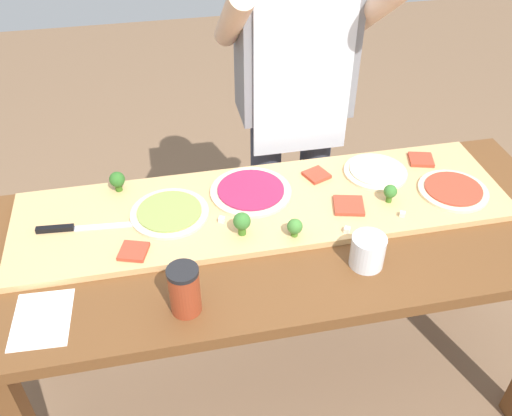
{
  "coord_description": "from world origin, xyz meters",
  "views": [
    {
      "loc": [
        -0.35,
        -1.21,
        1.91
      ],
      "look_at": [
        -0.08,
        0.07,
        0.84
      ],
      "focal_mm": 38.94,
      "sensor_mm": 36.0,
      "label": 1
    }
  ],
  "objects_px": {
    "pizza_whole_beet_magenta": "(251,191)",
    "cook_center": "(295,87)",
    "chefs_knife": "(72,228)",
    "pizza_whole_cheese_artichoke": "(375,171)",
    "pizza_slice_center": "(349,206)",
    "broccoli_floret_front_mid": "(295,227)",
    "prep_table": "(287,257)",
    "pizza_whole_pesto_green": "(170,212)",
    "broccoli_floret_front_left": "(390,192)",
    "cheese_crumble_b": "(347,230)",
    "broccoli_floret_center_left": "(117,180)",
    "pizza_whole_tomato_red": "(453,190)",
    "cheese_crumble_a": "(402,214)",
    "pizza_slice_far_left": "(421,160)",
    "flour_cup": "(367,253)",
    "recipe_note": "(42,319)",
    "pizza_slice_near_right": "(134,251)",
    "cheese_crumble_c": "(222,220)",
    "sauce_jar": "(185,290)",
    "broccoli_floret_front_right": "(242,222)",
    "pizza_slice_far_right": "(316,175)"
  },
  "relations": [
    {
      "from": "pizza_whole_beet_magenta",
      "to": "cook_center",
      "type": "relative_size",
      "value": 0.16
    },
    {
      "from": "chefs_knife",
      "to": "pizza_whole_cheese_artichoke",
      "type": "distance_m",
      "value": 0.99
    },
    {
      "from": "pizza_slice_center",
      "to": "broccoli_floret_front_mid",
      "type": "bearing_deg",
      "value": -154.74
    },
    {
      "from": "prep_table",
      "to": "pizza_whole_pesto_green",
      "type": "relative_size",
      "value": 7.33
    },
    {
      "from": "broccoli_floret_front_left",
      "to": "cheese_crumble_b",
      "type": "relative_size",
      "value": 3.71
    },
    {
      "from": "pizza_whole_beet_magenta",
      "to": "broccoli_floret_center_left",
      "type": "bearing_deg",
      "value": 166.56
    },
    {
      "from": "pizza_whole_tomato_red",
      "to": "broccoli_floret_front_left",
      "type": "distance_m",
      "value": 0.23
    },
    {
      "from": "broccoli_floret_center_left",
      "to": "cheese_crumble_a",
      "type": "xyz_separation_m",
      "value": [
        0.85,
        -0.31,
        -0.03
      ]
    },
    {
      "from": "chefs_knife",
      "to": "cheese_crumble_b",
      "type": "relative_size",
      "value": 17.64
    },
    {
      "from": "prep_table",
      "to": "broccoli_floret_front_left",
      "type": "height_order",
      "value": "broccoli_floret_front_left"
    },
    {
      "from": "chefs_knife",
      "to": "pizza_slice_far_left",
      "type": "xyz_separation_m",
      "value": [
        1.17,
        0.13,
        0.0
      ]
    },
    {
      "from": "prep_table",
      "to": "cheese_crumble_b",
      "type": "bearing_deg",
      "value": -21.28
    },
    {
      "from": "prep_table",
      "to": "flour_cup",
      "type": "xyz_separation_m",
      "value": [
        0.18,
        -0.18,
        0.15
      ]
    },
    {
      "from": "recipe_note",
      "to": "prep_table",
      "type": "bearing_deg",
      "value": 16.34
    },
    {
      "from": "pizza_whole_pesto_green",
      "to": "pizza_slice_near_right",
      "type": "height_order",
      "value": "pizza_whole_pesto_green"
    },
    {
      "from": "pizza_whole_beet_magenta",
      "to": "chefs_knife",
      "type": "bearing_deg",
      "value": -172.9
    },
    {
      "from": "pizza_whole_beet_magenta",
      "to": "cheese_crumble_c",
      "type": "xyz_separation_m",
      "value": [
        -0.11,
        -0.12,
        0.0
      ]
    },
    {
      "from": "pizza_whole_pesto_green",
      "to": "flour_cup",
      "type": "relative_size",
      "value": 2.49
    },
    {
      "from": "pizza_slice_near_right",
      "to": "broccoli_floret_front_mid",
      "type": "height_order",
      "value": "broccoli_floret_front_mid"
    },
    {
      "from": "pizza_whole_beet_magenta",
      "to": "pizza_whole_pesto_green",
      "type": "bearing_deg",
      "value": -168.0
    },
    {
      "from": "recipe_note",
      "to": "pizza_whole_pesto_green",
      "type": "bearing_deg",
      "value": 42.96
    },
    {
      "from": "pizza_whole_beet_magenta",
      "to": "pizza_whole_pesto_green",
      "type": "relative_size",
      "value": 1.09
    },
    {
      "from": "pizza_whole_cheese_artichoke",
      "to": "sauce_jar",
      "type": "relative_size",
      "value": 1.48
    },
    {
      "from": "cheese_crumble_b",
      "to": "recipe_note",
      "type": "relative_size",
      "value": 0.09
    },
    {
      "from": "cook_center",
      "to": "broccoli_floret_front_right",
      "type": "bearing_deg",
      "value": -118.46
    },
    {
      "from": "broccoli_floret_front_mid",
      "to": "sauce_jar",
      "type": "xyz_separation_m",
      "value": [
        -0.34,
        -0.2,
        0.02
      ]
    },
    {
      "from": "pizza_slice_far_right",
      "to": "cook_center",
      "type": "height_order",
      "value": "cook_center"
    },
    {
      "from": "broccoli_floret_front_right",
      "to": "cheese_crumble_c",
      "type": "relative_size",
      "value": 4.44
    },
    {
      "from": "broccoli_floret_front_mid",
      "to": "cheese_crumble_c",
      "type": "relative_size",
      "value": 3.44
    },
    {
      "from": "broccoli_floret_front_mid",
      "to": "cheese_crumble_b",
      "type": "distance_m",
      "value": 0.16
    },
    {
      "from": "prep_table",
      "to": "chefs_knife",
      "type": "relative_size",
      "value": 6.05
    },
    {
      "from": "pizza_whole_tomato_red",
      "to": "pizza_whole_pesto_green",
      "type": "height_order",
      "value": "same"
    },
    {
      "from": "flour_cup",
      "to": "recipe_note",
      "type": "distance_m",
      "value": 0.88
    },
    {
      "from": "cheese_crumble_b",
      "to": "pizza_whole_tomato_red",
      "type": "bearing_deg",
      "value": 16.43
    },
    {
      "from": "pizza_whole_cheese_artichoke",
      "to": "pizza_slice_far_right",
      "type": "distance_m",
      "value": 0.2
    },
    {
      "from": "pizza_slice_near_right",
      "to": "broccoli_floret_front_right",
      "type": "bearing_deg",
      "value": 3.36
    },
    {
      "from": "pizza_whole_pesto_green",
      "to": "pizza_slice_far_right",
      "type": "relative_size",
      "value": 3.3
    },
    {
      "from": "cook_center",
      "to": "cheese_crumble_b",
      "type": "bearing_deg",
      "value": -88.96
    },
    {
      "from": "broccoli_floret_front_left",
      "to": "cook_center",
      "type": "height_order",
      "value": "cook_center"
    },
    {
      "from": "pizza_whole_tomato_red",
      "to": "cheese_crumble_a",
      "type": "xyz_separation_m",
      "value": [
        -0.21,
        -0.08,
        0.0
      ]
    },
    {
      "from": "prep_table",
      "to": "broccoli_floret_front_left",
      "type": "bearing_deg",
      "value": 8.33
    },
    {
      "from": "chefs_knife",
      "to": "pizza_slice_near_right",
      "type": "relative_size",
      "value": 3.84
    },
    {
      "from": "broccoli_floret_center_left",
      "to": "recipe_note",
      "type": "height_order",
      "value": "broccoli_floret_center_left"
    },
    {
      "from": "pizza_slice_near_right",
      "to": "flour_cup",
      "type": "distance_m",
      "value": 0.66
    },
    {
      "from": "cheese_crumble_a",
      "to": "cheese_crumble_c",
      "type": "distance_m",
      "value": 0.55
    },
    {
      "from": "broccoli_floret_front_right",
      "to": "prep_table",
      "type": "bearing_deg",
      "value": 3.29
    },
    {
      "from": "pizza_whole_cheese_artichoke",
      "to": "pizza_whole_pesto_green",
      "type": "bearing_deg",
      "value": -173.61
    },
    {
      "from": "recipe_note",
      "to": "cook_center",
      "type": "distance_m",
      "value": 1.14
    },
    {
      "from": "prep_table",
      "to": "pizza_whole_pesto_green",
      "type": "xyz_separation_m",
      "value": [
        -0.35,
        0.12,
        0.14
      ]
    },
    {
      "from": "prep_table",
      "to": "chefs_knife",
      "type": "xyz_separation_m",
      "value": [
        -0.64,
        0.11,
        0.14
      ]
    }
  ]
}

